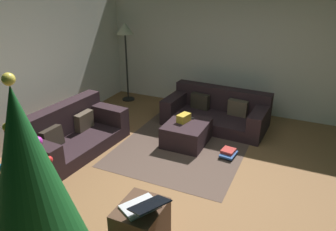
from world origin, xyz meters
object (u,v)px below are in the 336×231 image
at_px(tv_remote, 189,118).
at_px(book_stack, 228,153).
at_px(christmas_tree, 29,178).
at_px(side_table, 141,228).
at_px(couch_right, 217,112).
at_px(couch_left, 70,134).
at_px(ottoman, 187,133).
at_px(corner_lamp, 125,35).
at_px(gift_box, 184,118).
at_px(laptop, 144,206).

relative_size(tv_remote, book_stack, 0.52).
xyz_separation_m(christmas_tree, side_table, (0.63, -0.71, -0.79)).
height_order(couch_right, tv_remote, couch_right).
bearing_deg(christmas_tree, couch_right, -7.27).
height_order(couch_left, ottoman, couch_left).
distance_m(book_stack, corner_lamp, 3.45).
height_order(side_table, corner_lamp, corner_lamp).
relative_size(christmas_tree, book_stack, 6.43).
relative_size(ottoman, tv_remote, 4.88).
relative_size(couch_right, gift_box, 8.18).
xyz_separation_m(couch_left, christmas_tree, (-1.99, -1.36, 0.78)).
distance_m(ottoman, christmas_tree, 3.11).
distance_m(couch_left, ottoman, 1.91).
bearing_deg(laptop, tv_remote, 11.50).
distance_m(couch_right, christmas_tree, 4.07).
relative_size(couch_right, ottoman, 2.46).
xyz_separation_m(tv_remote, side_table, (-2.54, -0.47, -0.12)).
bearing_deg(laptop, ottoman, 11.69).
distance_m(gift_box, tv_remote, 0.17).
xyz_separation_m(book_stack, corner_lamp, (1.52, 2.76, 1.41)).
bearing_deg(laptop, couch_right, 4.40).
bearing_deg(corner_lamp, ottoman, -124.76).
bearing_deg(couch_right, book_stack, 118.22).
bearing_deg(couch_right, corner_lamp, -7.52).
relative_size(couch_left, ottoman, 2.34).
height_order(gift_box, corner_lamp, corner_lamp).
bearing_deg(christmas_tree, book_stack, -20.10).
relative_size(couch_right, corner_lamp, 1.11).
bearing_deg(book_stack, couch_left, 109.49).
bearing_deg(gift_box, book_stack, -102.23).
distance_m(christmas_tree, laptop, 1.08).
height_order(couch_right, ottoman, couch_right).
relative_size(couch_right, laptop, 3.53).
relative_size(ottoman, side_table, 1.50).
relative_size(couch_right, christmas_tree, 0.97).
distance_m(couch_left, tv_remote, 1.99).
bearing_deg(corner_lamp, couch_right, -100.26).
relative_size(book_stack, corner_lamp, 0.18).
bearing_deg(christmas_tree, side_table, -48.08).
distance_m(ottoman, laptop, 2.46).
bearing_deg(laptop, side_table, 60.86).
xyz_separation_m(couch_right, gift_box, (-0.94, 0.31, 0.19)).
bearing_deg(laptop, christmas_tree, 128.30).
distance_m(gift_box, side_table, 2.44).
relative_size(couch_left, laptop, 3.35).
distance_m(couch_left, couch_right, 2.71).
bearing_deg(couch_left, corner_lamp, -167.28).
height_order(couch_right, corner_lamp, corner_lamp).
distance_m(couch_right, book_stack, 1.25).
bearing_deg(book_stack, ottoman, 79.57).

